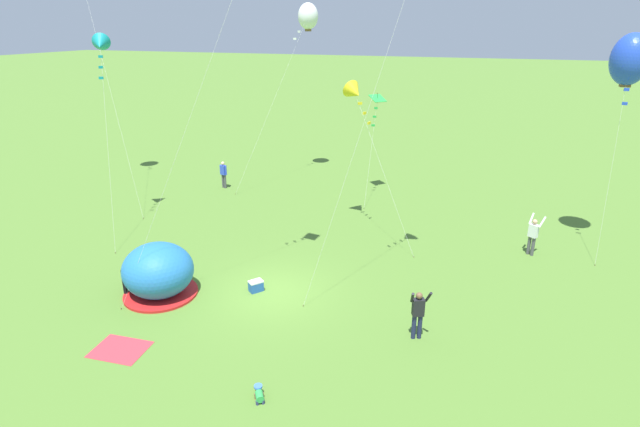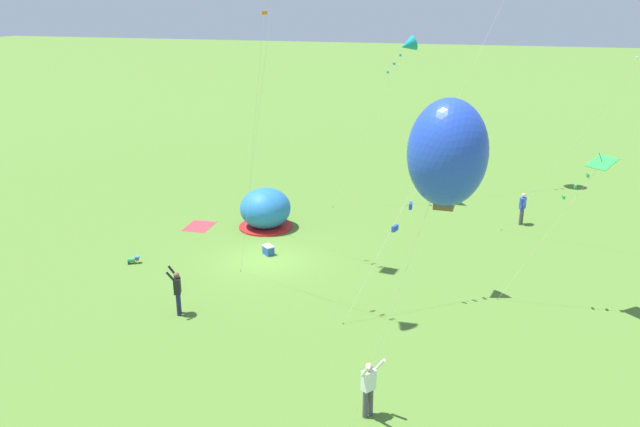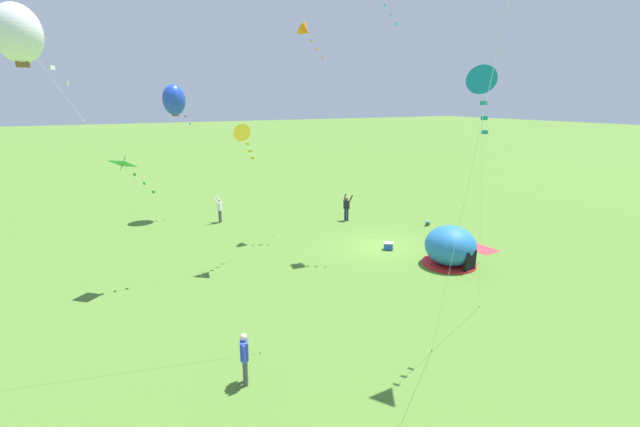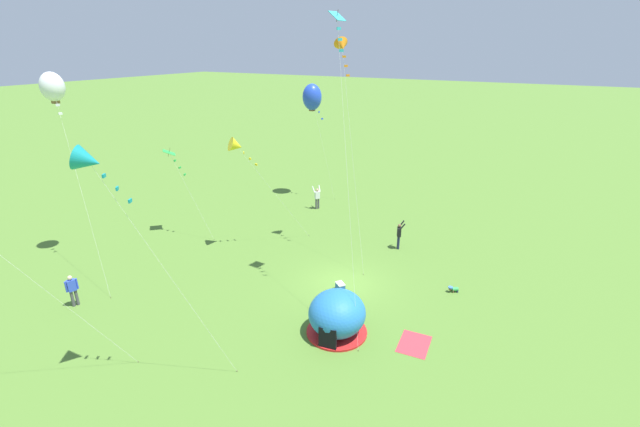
{
  "view_description": "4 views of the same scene",
  "coord_description": "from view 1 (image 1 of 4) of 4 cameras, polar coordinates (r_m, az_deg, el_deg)",
  "views": [
    {
      "loc": [
        7.45,
        -15.54,
        9.84
      ],
      "look_at": [
        0.33,
        4.53,
        1.71
      ],
      "focal_mm": 28.0,
      "sensor_mm": 36.0,
      "label": 1
    },
    {
      "loc": [
        24.27,
        10.15,
        11.24
      ],
      "look_at": [
        -0.13,
        2.56,
        2.47
      ],
      "focal_mm": 35.0,
      "sensor_mm": 36.0,
      "label": 2
    },
    {
      "loc": [
        -19.65,
        14.37,
        8.51
      ],
      "look_at": [
        -0.8,
        4.44,
        2.79
      ],
      "focal_mm": 24.0,
      "sensor_mm": 36.0,
      "label": 3
    },
    {
      "loc": [
        -18.8,
        -8.83,
        12.42
      ],
      "look_at": [
        -0.51,
        1.21,
        4.17
      ],
      "focal_mm": 24.0,
      "sensor_mm": 36.0,
      "label": 4
    }
  ],
  "objects": [
    {
      "name": "picnic_blanket",
      "position": [
        17.87,
        -21.88,
        -14.22
      ],
      "size": [
        1.8,
        1.43,
        0.01
      ],
      "primitive_type": "cube",
      "rotation": [
        0.0,
        0.0,
        0.08
      ],
      "color": "#CC333D",
      "rests_on": "ground"
    },
    {
      "name": "ground_plane",
      "position": [
        19.85,
        -5.35,
        -8.93
      ],
      "size": [
        300.0,
        300.0,
        0.0
      ],
      "primitive_type": "plane",
      "color": "#517A2D"
    },
    {
      "name": "person_watching_sky",
      "position": [
        32.27,
        -10.97,
        4.54
      ],
      "size": [
        0.56,
        0.35,
        1.72
      ],
      "color": "#4C4C51",
      "rests_on": "ground"
    },
    {
      "name": "kite_blue",
      "position": [
        25.08,
        31.94,
        14.7
      ],
      "size": [
        1.56,
        3.06,
        9.51
      ],
      "color": "silver",
      "rests_on": "ground"
    },
    {
      "name": "kite_green",
      "position": [
        29.76,
        6.51,
        12.42
      ],
      "size": [
        1.12,
        3.64,
        6.12
      ],
      "color": "silver",
      "rests_on": "ground"
    },
    {
      "name": "kite_white",
      "position": [
        33.59,
        -1.38,
        21.61
      ],
      "size": [
        3.35,
        6.37,
        11.07
      ],
      "color": "silver",
      "rests_on": "ground"
    },
    {
      "name": "person_flying_kite",
      "position": [
        24.32,
        23.16,
        -2.2
      ],
      "size": [
        0.72,
        0.67,
        1.89
      ],
      "color": "#4C4C51",
      "rests_on": "ground"
    },
    {
      "name": "kite_teal",
      "position": [
        26.81,
        -23.81,
        17.24
      ],
      "size": [
        2.91,
        4.17,
        9.44
      ],
      "color": "silver",
      "rests_on": "ground"
    },
    {
      "name": "kite_yellow",
      "position": [
        24.35,
        4.0,
        13.65
      ],
      "size": [
        4.41,
        3.46,
        7.35
      ],
      "color": "silver",
      "rests_on": "ground"
    },
    {
      "name": "person_center_field",
      "position": [
        16.94,
        11.14,
        -11.01
      ],
      "size": [
        0.72,
        0.62,
        1.89
      ],
      "color": "#1E2347",
      "rests_on": "ground"
    },
    {
      "name": "cooler_box",
      "position": [
        19.9,
        -7.34,
        -8.2
      ],
      "size": [
        0.62,
        0.64,
        0.44
      ],
      "color": "#2659B2",
      "rests_on": "ground"
    },
    {
      "name": "toddler_crawling",
      "position": [
        14.89,
        -6.98,
        -19.76
      ],
      "size": [
        0.44,
        0.53,
        0.32
      ],
      "color": "green",
      "rests_on": "ground"
    },
    {
      "name": "popup_tent",
      "position": [
        20.11,
        -18.02,
        -6.31
      ],
      "size": [
        2.81,
        2.81,
        2.1
      ],
      "color": "#2672BF",
      "rests_on": "ground"
    }
  ]
}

